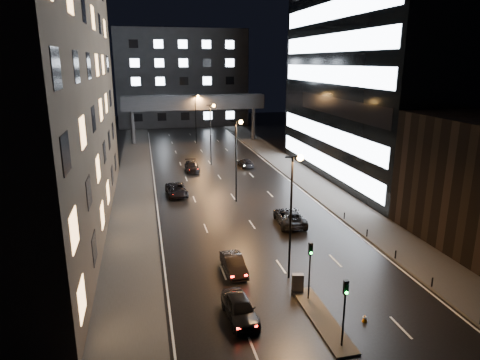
{
  "coord_description": "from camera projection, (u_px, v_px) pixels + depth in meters",
  "views": [
    {
      "loc": [
        -10.69,
        -21.5,
        16.87
      ],
      "look_at": [
        -0.5,
        23.62,
        4.0
      ],
      "focal_mm": 32.0,
      "sensor_mm": 36.0,
      "label": 1
    }
  ],
  "objects": [
    {
      "name": "car_toward_a",
      "position": [
        290.0,
        217.0,
        45.74
      ],
      "size": [
        3.29,
        6.16,
        1.65
      ],
      "primitive_type": "imported",
      "rotation": [
        0.0,
        0.0,
        3.05
      ],
      "color": "black",
      "rests_on": "ground"
    },
    {
      "name": "utility_cabinet",
      "position": [
        298.0,
        282.0,
        32.11
      ],
      "size": [
        0.96,
        0.65,
        1.36
      ],
      "primitive_type": "cube",
      "rotation": [
        0.0,
        0.0,
        -0.23
      ],
      "color": "#434345",
      "rests_on": "median_island"
    },
    {
      "name": "streetlight_mid_b",
      "position": [
        211.0,
        127.0,
        70.39
      ],
      "size": [
        1.45,
        0.5,
        10.15
      ],
      "color": "black",
      "rests_on": "ground"
    },
    {
      "name": "car_away_c",
      "position": [
        177.0,
        190.0,
        55.56
      ],
      "size": [
        2.82,
        5.55,
        1.5
      ],
      "primitive_type": "imported",
      "rotation": [
        0.0,
        0.0,
        0.06
      ],
      "color": "black",
      "rests_on": "ground"
    },
    {
      "name": "traffic_signal_near",
      "position": [
        310.0,
        262.0,
        30.45
      ],
      "size": [
        0.28,
        0.34,
        4.4
      ],
      "color": "black",
      "rests_on": "median_island"
    },
    {
      "name": "median_island",
      "position": [
        322.0,
        318.0,
        28.92
      ],
      "size": [
        1.6,
        8.0,
        0.15
      ],
      "primitive_type": "cube",
      "color": "#383533",
      "rests_on": "ground"
    },
    {
      "name": "car_toward_b",
      "position": [
        245.0,
        163.0,
        70.61
      ],
      "size": [
        2.37,
        4.86,
        1.36
      ],
      "primitive_type": "imported",
      "rotation": [
        0.0,
        0.0,
        3.24
      ],
      "color": "black",
      "rests_on": "ground"
    },
    {
      "name": "building_far",
      "position": [
        181.0,
        78.0,
        115.74
      ],
      "size": [
        34.0,
        14.0,
        25.0
      ],
      "primitive_type": "cube",
      "color": "#333335",
      "rests_on": "ground"
    },
    {
      "name": "car_away_a",
      "position": [
        240.0,
        308.0,
        28.85
      ],
      "size": [
        2.12,
        4.73,
        1.58
      ],
      "primitive_type": "imported",
      "rotation": [
        0.0,
        0.0,
        0.06
      ],
      "color": "black",
      "rests_on": "ground"
    },
    {
      "name": "sidewalk_right",
      "position": [
        309.0,
        180.0,
        62.52
      ],
      "size": [
        5.0,
        110.0,
        0.15
      ],
      "primitive_type": "cube",
      "color": "#383533",
      "rests_on": "ground"
    },
    {
      "name": "skybridge",
      "position": [
        194.0,
        103.0,
        90.54
      ],
      "size": [
        30.0,
        3.0,
        10.0
      ],
      "color": "#333335",
      "rests_on": "ground"
    },
    {
      "name": "car_away_d",
      "position": [
        192.0,
        166.0,
        67.99
      ],
      "size": [
        2.17,
        5.18,
        1.5
      ],
      "primitive_type": "imported",
      "rotation": [
        0.0,
        0.0,
        -0.01
      ],
      "color": "black",
      "rests_on": "ground"
    },
    {
      "name": "ground",
      "position": [
        219.0,
        177.0,
        64.58
      ],
      "size": [
        160.0,
        160.0,
        0.0
      ],
      "primitive_type": "plane",
      "color": "black",
      "rests_on": "ground"
    },
    {
      "name": "cone_b",
      "position": [
        365.0,
        318.0,
        28.63
      ],
      "size": [
        0.38,
        0.38,
        0.53
      ],
      "primitive_type": "cone",
      "rotation": [
        0.0,
        0.0,
        -0.05
      ],
      "color": "orange",
      "rests_on": "ground"
    },
    {
      "name": "streetlight_far",
      "position": [
        196.0,
        113.0,
        89.19
      ],
      "size": [
        1.45,
        0.5,
        10.15
      ],
      "color": "black",
      "rests_on": "ground"
    },
    {
      "name": "car_away_b",
      "position": [
        234.0,
        264.0,
        35.27
      ],
      "size": [
        1.68,
        4.38,
        1.43
      ],
      "primitive_type": "imported",
      "rotation": [
        0.0,
        0.0,
        0.04
      ],
      "color": "black",
      "rests_on": "ground"
    },
    {
      "name": "bollard_row",
      "position": [
        413.0,
        268.0,
        35.15
      ],
      "size": [
        0.12,
        25.12,
        0.9
      ],
      "color": "black",
      "rests_on": "ground"
    },
    {
      "name": "building_left",
      "position": [
        7.0,
        26.0,
        39.41
      ],
      "size": [
        15.0,
        48.0,
        40.0
      ],
      "primitive_type": "cube",
      "color": "#2D2319",
      "rests_on": "ground"
    },
    {
      "name": "sidewalk_left",
      "position": [
        134.0,
        191.0,
        57.21
      ],
      "size": [
        5.0,
        110.0,
        0.15
      ],
      "primitive_type": "cube",
      "color": "#383533",
      "rests_on": "ground"
    },
    {
      "name": "streetlight_mid_a",
      "position": [
        237.0,
        150.0,
        51.6
      ],
      "size": [
        1.45,
        0.5,
        10.15
      ],
      "color": "black",
      "rests_on": "ground"
    },
    {
      "name": "building_right_glass",
      "position": [
        397.0,
        20.0,
        60.1
      ],
      "size": [
        20.0,
        36.0,
        45.0
      ],
      "primitive_type": "cube",
      "color": "black",
      "rests_on": "ground"
    },
    {
      "name": "streetlight_near",
      "position": [
        293.0,
        201.0,
        32.8
      ],
      "size": [
        1.45,
        0.5,
        10.15
      ],
      "color": "black",
      "rests_on": "ground"
    },
    {
      "name": "traffic_signal_far",
      "position": [
        345.0,
        303.0,
        25.28
      ],
      "size": [
        0.28,
        0.34,
        4.4
      ],
      "color": "black",
      "rests_on": "median_island"
    }
  ]
}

